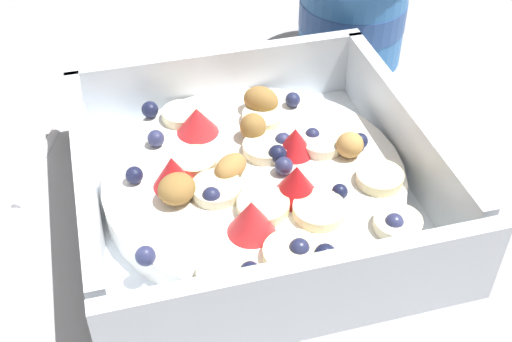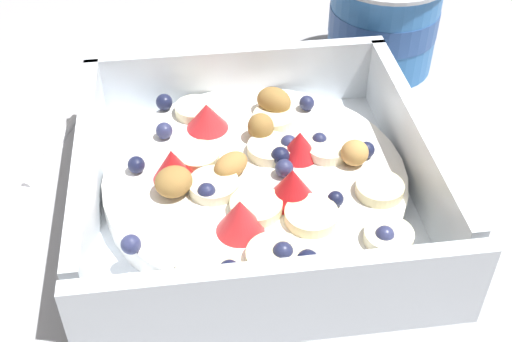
% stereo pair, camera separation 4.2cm
% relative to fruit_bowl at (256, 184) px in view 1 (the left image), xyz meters
% --- Properties ---
extents(ground_plane, '(2.40, 2.40, 0.00)m').
position_rel_fruit_bowl_xyz_m(ground_plane, '(-0.02, 0.00, -0.02)').
color(ground_plane, '#9E9EA3').
extents(fruit_bowl, '(0.22, 0.22, 0.06)m').
position_rel_fruit_bowl_xyz_m(fruit_bowl, '(0.00, 0.00, 0.00)').
color(fruit_bowl, white).
rests_on(fruit_bowl, ground).
extents(spoon, '(0.08, 0.17, 0.01)m').
position_rel_fruit_bowl_xyz_m(spoon, '(-0.15, 0.04, -0.02)').
color(spoon, silver).
rests_on(spoon, ground).
extents(yogurt_cup, '(0.09, 0.09, 0.08)m').
position_rel_fruit_bowl_xyz_m(yogurt_cup, '(0.13, 0.16, 0.02)').
color(yogurt_cup, '#3370B7').
rests_on(yogurt_cup, ground).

